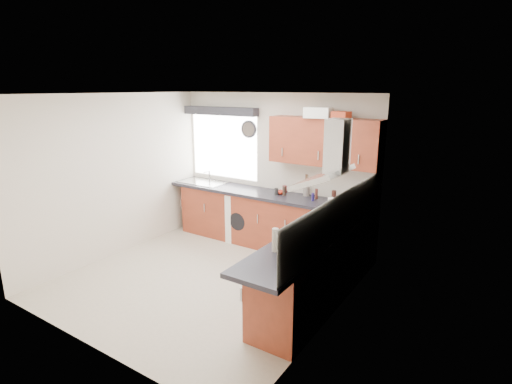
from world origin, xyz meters
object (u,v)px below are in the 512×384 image
Objects in this scene: extractor_hood at (330,162)px; upper_cabinets at (324,142)px; oven at (317,269)px; washing_machine at (247,217)px.

extractor_hood is 1.48m from upper_cabinets.
oven is 2.23m from washing_machine.
oven is at bearing -67.46° from upper_cabinets.
oven is 1.35m from extractor_hood.
oven is 1.01× the size of washing_machine.
washing_machine is (-1.97, 1.22, -1.35)m from extractor_hood.
washing_machine is at bearing 146.82° from oven.
upper_cabinets reaches higher than washing_machine.
upper_cabinets is (-0.65, 1.33, 0.03)m from extractor_hood.
upper_cabinets reaches higher than oven.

